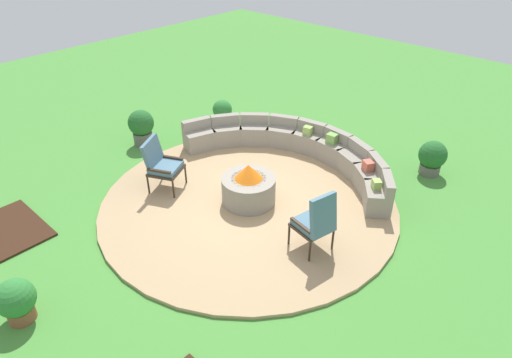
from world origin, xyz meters
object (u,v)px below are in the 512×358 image
at_px(potted_plant_0, 223,115).
at_px(potted_plant_3, 16,300).
at_px(lounge_chair_front_left, 161,163).
at_px(lounge_chair_front_right, 316,221).
at_px(potted_plant_1, 432,157).
at_px(fire_pit, 249,187).
at_px(curved_stone_bench, 297,149).
at_px(potted_plant_2, 141,126).

xyz_separation_m(potted_plant_0, potted_plant_3, (2.21, -5.88, -0.06)).
bearing_deg(lounge_chair_front_left, lounge_chair_front_right, 73.06).
height_order(potted_plant_0, potted_plant_1, potted_plant_0).
relative_size(lounge_chair_front_right, potted_plant_3, 1.65).
height_order(fire_pit, potted_plant_3, fire_pit).
distance_m(fire_pit, curved_stone_bench, 1.82).
bearing_deg(lounge_chair_front_right, potted_plant_0, 75.31).
bearing_deg(potted_plant_0, lounge_chair_front_left, -67.83).
xyz_separation_m(lounge_chair_front_right, potted_plant_3, (-2.10, -3.82, -0.27)).
distance_m(lounge_chair_front_left, potted_plant_2, 2.08).
distance_m(curved_stone_bench, lounge_chair_front_right, 2.89).
relative_size(potted_plant_2, potted_plant_3, 1.25).
distance_m(curved_stone_bench, potted_plant_2, 3.61).
distance_m(lounge_chair_front_right, potted_plant_1, 3.63).
bearing_deg(potted_plant_0, potted_plant_1, 18.62).
xyz_separation_m(curved_stone_bench, potted_plant_2, (-3.15, -1.75, 0.13)).
height_order(fire_pit, potted_plant_0, fire_pit).
xyz_separation_m(fire_pit, lounge_chair_front_left, (-1.54, -0.80, 0.23)).
relative_size(potted_plant_0, potted_plant_1, 1.09).
height_order(potted_plant_0, potted_plant_2, potted_plant_2).
bearing_deg(lounge_chair_front_left, potted_plant_3, -6.98).
bearing_deg(potted_plant_0, potted_plant_3, -69.42).
relative_size(lounge_chair_front_left, potted_plant_1, 1.43).
height_order(fire_pit, curved_stone_bench, fire_pit).
bearing_deg(potted_plant_2, potted_plant_0, 64.32).
distance_m(lounge_chair_front_left, potted_plant_0, 2.81).
height_order(curved_stone_bench, lounge_chair_front_right, lounge_chair_front_right).
height_order(lounge_chair_front_right, potted_plant_0, lounge_chair_front_right).
bearing_deg(lounge_chair_front_right, curved_stone_bench, 54.93).
bearing_deg(lounge_chair_front_left, potted_plant_0, 175.88).
bearing_deg(potted_plant_1, lounge_chair_front_left, -130.49).
distance_m(lounge_chair_front_right, potted_plant_3, 4.37).
xyz_separation_m(lounge_chair_front_right, potted_plant_0, (-4.31, 2.06, -0.21)).
bearing_deg(lounge_chair_front_right, potted_plant_1, 6.33).
relative_size(curved_stone_bench, lounge_chair_front_right, 4.34).
xyz_separation_m(fire_pit, potted_plant_0, (-2.59, 1.80, 0.05)).
bearing_deg(fire_pit, lounge_chair_front_left, -152.50).
height_order(fire_pit, lounge_chair_front_right, lounge_chair_front_right).
relative_size(fire_pit, potted_plant_2, 1.19).
bearing_deg(fire_pit, potted_plant_1, 59.10).
xyz_separation_m(potted_plant_0, potted_plant_1, (4.60, 1.55, -0.03)).
bearing_deg(potted_plant_3, fire_pit, 84.61).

